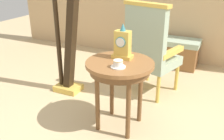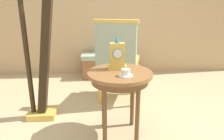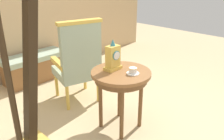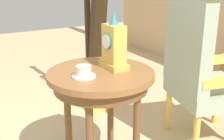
% 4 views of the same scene
% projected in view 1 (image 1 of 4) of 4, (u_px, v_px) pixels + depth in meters
% --- Properties ---
extents(ground_plane, '(10.00, 10.00, 0.00)m').
position_uv_depth(ground_plane, '(112.00, 128.00, 2.54)').
color(ground_plane, tan).
extents(side_table, '(0.64, 0.64, 0.69)m').
position_uv_depth(side_table, '(120.00, 71.00, 2.36)').
color(side_table, brown).
rests_on(side_table, ground).
extents(teacup_left, '(0.13, 0.13, 0.07)m').
position_uv_depth(teacup_left, '(118.00, 64.00, 2.19)').
color(teacup_left, white).
rests_on(teacup_left, side_table).
extents(mantel_clock, '(0.19, 0.11, 0.34)m').
position_uv_depth(mantel_clock, '(123.00, 45.00, 2.36)').
color(mantel_clock, gold).
rests_on(mantel_clock, side_table).
extents(armchair, '(0.66, 0.66, 1.14)m').
position_uv_depth(armchair, '(150.00, 49.00, 2.99)').
color(armchair, '#9EB299').
rests_on(armchair, ground).
extents(harp, '(0.40, 0.24, 1.70)m').
position_uv_depth(harp, '(67.00, 40.00, 3.01)').
color(harp, gold).
rests_on(harp, ground).
extents(window_bench, '(1.01, 0.40, 0.44)m').
position_uv_depth(window_bench, '(166.00, 51.00, 4.06)').
color(window_bench, '#9EB299').
rests_on(window_bench, ground).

